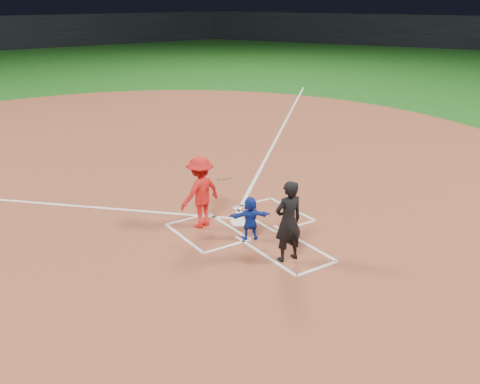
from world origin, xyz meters
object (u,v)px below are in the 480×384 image
catcher (250,218)px  batter_at_plate (200,192)px  home_plate (241,222)px  umpire (288,221)px

catcher → batter_at_plate: 1.42m
home_plate → umpire: 2.33m
umpire → batter_at_plate: 2.60m
umpire → batter_at_plate: umpire is taller
batter_at_plate → catcher: bearing=-65.6°
catcher → umpire: umpire is taller
umpire → catcher: bearing=-82.1°
home_plate → batter_at_plate: 1.30m
home_plate → batter_at_plate: (-0.90, 0.38, 0.86)m
home_plate → catcher: (-0.34, -0.87, 0.50)m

